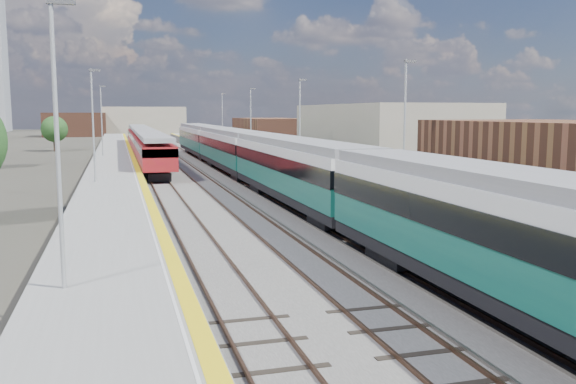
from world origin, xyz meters
name	(u,v)px	position (x,y,z in m)	size (l,w,h in m)	color
ground	(211,171)	(0.00, 50.00, 0.00)	(320.00, 320.00, 0.00)	#47443A
ballast_bed	(185,169)	(-2.25, 52.50, 0.03)	(10.50, 155.00, 0.06)	#565451
tracks	(189,167)	(-1.65, 54.18, 0.11)	(8.96, 160.00, 0.17)	#4C3323
platform_right	(258,162)	(5.28, 52.49, 0.54)	(4.70, 155.00, 8.52)	slate
platform_left	(114,166)	(-9.05, 52.49, 0.52)	(4.30, 155.00, 8.52)	slate
buildings	(72,90)	(-18.12, 138.60, 10.70)	(72.00, 185.50, 40.00)	brown
green_train	(257,155)	(1.50, 36.49, 2.40)	(3.10, 86.12, 3.41)	black
red_train	(144,142)	(-5.50, 67.60, 2.09)	(2.80, 56.77, 3.53)	black
tree_c	(54,129)	(-17.42, 86.31, 3.22)	(3.78, 3.78, 5.12)	#382619
tree_d	(364,128)	(21.57, 63.49, 3.70)	(4.34, 4.34, 5.88)	#382619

